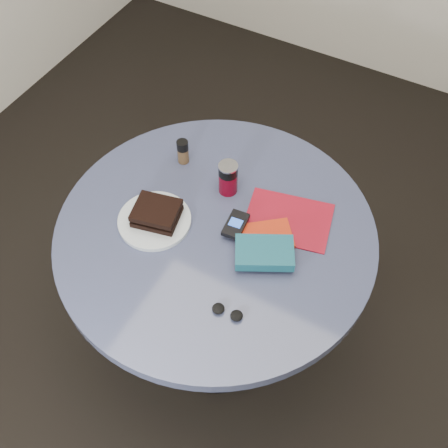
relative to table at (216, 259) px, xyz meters
The scene contains 11 objects.
ground 0.59m from the table, ahead, with size 4.00×4.00×0.00m, color black.
table is the anchor object (origin of this frame).
plate 0.26m from the table, 160.63° to the right, with size 0.23×0.23×0.01m, color silver.
sandwich 0.27m from the table, 162.61° to the right, with size 0.16×0.14×0.05m.
soda_can 0.28m from the table, 105.16° to the left, with size 0.08×0.08×0.12m.
pepper_grinder 0.38m from the table, 139.52° to the left, with size 0.05×0.05×0.09m.
magazine 0.28m from the table, 38.48° to the left, with size 0.26×0.20×0.00m, color maroon.
red_book 0.23m from the table, 16.41° to the left, with size 0.16×0.11×0.01m, color #B2270E.
novel 0.27m from the table, ahead, with size 0.17×0.11×0.03m, color #124757.
mp3_player 0.20m from the table, 29.88° to the left, with size 0.07×0.11×0.02m.
headphones 0.34m from the table, 54.24° to the right, with size 0.09×0.04×0.02m.
Camera 1 is at (0.52, -0.89, 2.14)m, focal length 45.00 mm.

